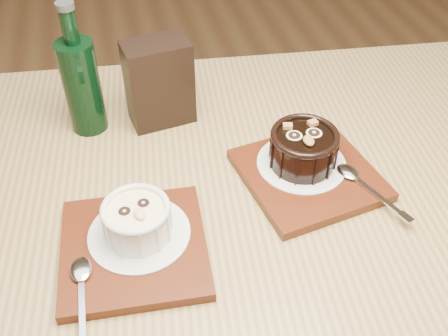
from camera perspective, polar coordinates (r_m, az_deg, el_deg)
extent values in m
cube|color=olive|center=(0.73, -1.42, -5.97)|extent=(1.27, 0.92, 0.04)
cylinder|color=olive|center=(1.38, 20.41, -2.80)|extent=(0.06, 0.06, 0.71)
cube|color=#511F0D|center=(0.68, -9.75, -8.60)|extent=(0.19, 0.19, 0.01)
cylinder|color=silver|center=(0.68, -9.20, -7.03)|extent=(0.13, 0.13, 0.00)
cylinder|color=white|center=(0.66, -9.41, -5.78)|extent=(0.08, 0.08, 0.04)
cylinder|color=#FEF39B|center=(0.65, -9.61, -4.59)|extent=(0.07, 0.07, 0.00)
torus|color=white|center=(0.64, -9.64, -4.37)|extent=(0.09, 0.09, 0.01)
cylinder|color=black|center=(0.64, -10.79, -4.63)|extent=(0.02, 0.02, 0.00)
cylinder|color=black|center=(0.65, -8.77, -3.77)|extent=(0.02, 0.02, 0.00)
ellipsoid|color=#E8CC88|center=(0.63, -9.18, -4.93)|extent=(0.02, 0.02, 0.01)
cube|color=#511F0D|center=(0.77, 9.19, -0.75)|extent=(0.21, 0.21, 0.01)
cylinder|color=silver|center=(0.77, 8.43, 0.51)|extent=(0.13, 0.13, 0.00)
cylinder|color=black|center=(0.75, 8.62, 1.94)|extent=(0.09, 0.09, 0.05)
cylinder|color=black|center=(0.74, 8.80, 3.31)|extent=(0.08, 0.08, 0.00)
torus|color=black|center=(0.74, 8.83, 3.52)|extent=(0.10, 0.10, 0.01)
cylinder|color=black|center=(0.74, 7.66, 3.56)|extent=(0.02, 0.02, 0.00)
cylinder|color=black|center=(0.75, 9.78, 3.82)|extent=(0.02, 0.02, 0.00)
ellipsoid|color=olive|center=(0.73, 9.20, 2.96)|extent=(0.02, 0.02, 0.01)
cube|color=brown|center=(0.75, 6.95, 4.54)|extent=(0.02, 0.01, 0.01)
cube|color=brown|center=(0.76, 9.64, 4.86)|extent=(0.02, 0.01, 0.01)
cube|color=black|center=(0.84, -7.08, 9.17)|extent=(0.11, 0.07, 0.14)
cylinder|color=black|center=(0.84, -15.15, 8.48)|extent=(0.06, 0.06, 0.15)
cylinder|color=black|center=(0.79, -16.50, 14.57)|extent=(0.02, 0.02, 0.05)
cylinder|color=#333333|center=(0.78, -16.96, 16.56)|extent=(0.03, 0.03, 0.01)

